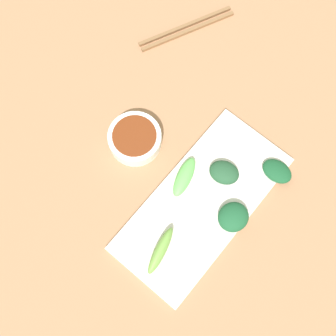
% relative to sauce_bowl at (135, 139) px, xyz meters
% --- Properties ---
extents(tabletop, '(2.10, 2.10, 0.02)m').
position_rel_sauce_bowl_xyz_m(tabletop, '(0.12, -0.02, -0.03)').
color(tabletop, '#A47352').
rests_on(tabletop, ground).
extents(sauce_bowl, '(0.11, 0.11, 0.04)m').
position_rel_sauce_bowl_xyz_m(sauce_bowl, '(0.00, 0.00, 0.00)').
color(sauce_bowl, white).
rests_on(sauce_bowl, tabletop).
extents(serving_plate, '(0.18, 0.38, 0.01)m').
position_rel_sauce_bowl_xyz_m(serving_plate, '(0.19, -0.02, -0.01)').
color(serving_plate, silver).
rests_on(serving_plate, tabletop).
extents(broccoli_stalk_0, '(0.05, 0.09, 0.02)m').
position_rel_sauce_bowl_xyz_m(broccoli_stalk_0, '(0.13, 0.00, 0.00)').
color(broccoli_stalk_0, '#64B758').
rests_on(broccoli_stalk_0, serving_plate).
extents(broccoli_leafy_1, '(0.07, 0.07, 0.03)m').
position_rel_sauce_bowl_xyz_m(broccoli_leafy_1, '(0.26, -0.00, 0.01)').
color(broccoli_leafy_1, '#1C5230').
rests_on(broccoli_leafy_1, serving_plate).
extents(broccoli_leafy_2, '(0.07, 0.05, 0.02)m').
position_rel_sauce_bowl_xyz_m(broccoli_leafy_2, '(0.27, 0.13, 0.00)').
color(broccoli_leafy_2, '#194E2C').
rests_on(broccoli_leafy_2, serving_plate).
extents(broccoli_leafy_3, '(0.07, 0.06, 0.03)m').
position_rel_sauce_bowl_xyz_m(broccoli_leafy_3, '(0.19, 0.06, 0.01)').
color(broccoli_leafy_3, '#234D30').
rests_on(broccoli_leafy_3, serving_plate).
extents(broccoli_stalk_4, '(0.04, 0.10, 0.03)m').
position_rel_sauce_bowl_xyz_m(broccoli_stalk_4, '(0.19, -0.14, 0.01)').
color(broccoli_stalk_4, '#72A547').
rests_on(broccoli_stalk_4, serving_plate).
extents(chopsticks, '(0.12, 0.22, 0.01)m').
position_rel_sauce_bowl_xyz_m(chopsticks, '(-0.09, 0.28, -0.02)').
color(chopsticks, brown).
rests_on(chopsticks, tabletop).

